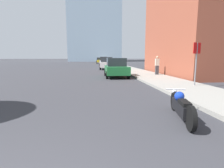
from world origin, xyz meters
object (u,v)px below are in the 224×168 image
at_px(parked_car_green, 116,68).
at_px(pedestrian, 157,65).
at_px(stop_sign, 196,57).
at_px(parked_car_white, 106,63).
at_px(parked_car_silver, 104,61).
at_px(motorcycle, 181,106).
at_px(parked_car_blue, 99,60).
at_px(parked_car_yellow, 100,60).

xyz_separation_m(parked_car_green, pedestrian, (3.87, 0.37, 0.21)).
xyz_separation_m(parked_car_green, stop_sign, (3.70, -5.96, 0.95)).
xyz_separation_m(parked_car_white, stop_sign, (3.70, -16.16, 0.89)).
relative_size(parked_car_white, parked_car_silver, 0.99).
relative_size(parked_car_white, pedestrian, 2.51).
xyz_separation_m(parked_car_green, parked_car_silver, (0.40, 22.78, 0.07)).
bearing_deg(parked_car_silver, motorcycle, -86.16).
xyz_separation_m(parked_car_green, parked_car_blue, (0.42, 47.37, 0.01)).
bearing_deg(parked_car_white, parked_car_yellow, 93.01).
relative_size(parked_car_green, parked_car_blue, 0.94).
xyz_separation_m(parked_car_blue, stop_sign, (3.28, -53.33, 0.94)).
distance_m(motorcycle, parked_car_white, 20.87).
bearing_deg(parked_car_silver, parked_car_green, -87.13).
relative_size(motorcycle, parked_car_green, 0.57).
distance_m(motorcycle, parked_car_blue, 58.04).
xyz_separation_m(parked_car_yellow, parked_car_blue, (0.25, 12.66, 0.00)).
distance_m(motorcycle, stop_sign, 5.93).
relative_size(motorcycle, pedestrian, 1.33).
bearing_deg(stop_sign, parked_car_blue, 93.52).
relative_size(parked_car_green, stop_sign, 1.67).
bearing_deg(motorcycle, pedestrian, 85.73).
bearing_deg(parked_car_white, stop_sign, -73.71).
distance_m(parked_car_green, parked_car_silver, 22.79).
height_order(motorcycle, parked_car_white, parked_car_white).
distance_m(parked_car_silver, parked_car_yellow, 11.93).
distance_m(parked_car_yellow, pedestrian, 34.55).
xyz_separation_m(parked_car_silver, parked_car_yellow, (-0.23, 11.93, -0.06)).
distance_m(parked_car_white, parked_car_blue, 37.18).
bearing_deg(parked_car_yellow, motorcycle, -88.18).
distance_m(motorcycle, pedestrian, 11.59).
bearing_deg(pedestrian, parked_car_blue, 94.19).
distance_m(parked_car_green, parked_car_blue, 47.37).
relative_size(parked_car_yellow, pedestrian, 2.33).
xyz_separation_m(parked_car_green, parked_car_white, (-0.00, 10.20, 0.06)).
bearing_deg(parked_car_green, parked_car_blue, 90.77).
distance_m(parked_car_green, pedestrian, 3.89).
bearing_deg(pedestrian, parked_car_yellow, 96.15).
bearing_deg(parked_car_white, parked_car_silver, 91.58).
bearing_deg(stop_sign, parked_car_yellow, 94.97).
height_order(parked_car_green, parked_car_silver, parked_car_silver).
distance_m(motorcycle, parked_car_silver, 33.45).
relative_size(parked_car_yellow, parked_car_blue, 0.94).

